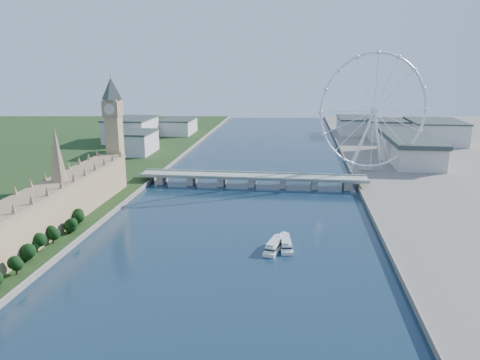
# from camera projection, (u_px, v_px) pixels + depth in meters

# --- Properties ---
(parliament_range) EXTENTS (24.00, 200.00, 70.00)m
(parliament_range) POSITION_uv_depth(u_px,v_px,m) (61.00, 201.00, 341.14)
(parliament_range) COLOR tan
(parliament_range) RESTS_ON ground
(big_ben) EXTENTS (20.02, 20.02, 110.00)m
(big_ben) POSITION_uv_depth(u_px,v_px,m) (113.00, 118.00, 433.16)
(big_ben) COLOR tan
(big_ben) RESTS_ON ground
(westminster_bridge) EXTENTS (220.00, 22.00, 9.50)m
(westminster_bridge) POSITION_uv_depth(u_px,v_px,m) (252.00, 179.00, 454.35)
(westminster_bridge) COLOR gray
(westminster_bridge) RESTS_ON ground
(london_eye) EXTENTS (113.60, 39.12, 124.30)m
(london_eye) POSITION_uv_depth(u_px,v_px,m) (374.00, 111.00, 478.43)
(london_eye) COLOR silver
(london_eye) RESTS_ON ground
(county_hall) EXTENTS (54.00, 144.00, 35.00)m
(county_hall) POSITION_uv_depth(u_px,v_px,m) (407.00, 162.00, 560.83)
(county_hall) COLOR beige
(county_hall) RESTS_ON ground
(city_skyline) EXTENTS (505.00, 280.00, 32.00)m
(city_skyline) POSITION_uv_depth(u_px,v_px,m) (295.00, 130.00, 697.48)
(city_skyline) COLOR beige
(city_skyline) RESTS_ON ground
(tour_boat_near) EXTENTS (15.26, 32.23, 6.91)m
(tour_boat_near) POSITION_uv_depth(u_px,v_px,m) (275.00, 249.00, 300.51)
(tour_boat_near) COLOR silver
(tour_boat_near) RESTS_ON ground
(tour_boat_far) EXTENTS (11.26, 31.40, 6.80)m
(tour_boat_far) POSITION_uv_depth(u_px,v_px,m) (285.00, 247.00, 304.15)
(tour_boat_far) COLOR silver
(tour_boat_far) RESTS_ON ground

